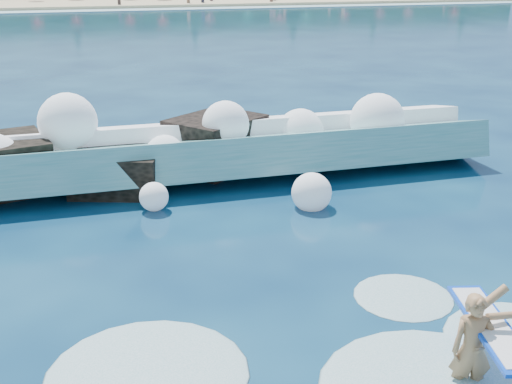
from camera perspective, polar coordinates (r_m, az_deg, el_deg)
ground at (r=10.41m, az=-4.97°, el=-10.66°), size 200.00×200.00×0.00m
beach at (r=86.98m, az=-15.62°, el=15.88°), size 140.00×20.00×0.40m
wet_band at (r=76.01m, az=-15.40°, el=15.30°), size 140.00×5.00×0.08m
breaking_wave at (r=16.39m, az=-12.48°, el=2.79°), size 19.42×2.96×1.67m
rock_cluster at (r=16.51m, az=-13.71°, el=2.55°), size 8.75×3.71×1.61m
surfer_with_board at (r=9.04m, az=19.01°, el=-12.68°), size 1.10×2.80×1.56m
wave_spray at (r=16.05m, az=-12.97°, el=4.16°), size 15.31×4.61×2.37m
surf_foam at (r=9.15m, az=10.96°, el=-15.76°), size 9.25×5.13×0.15m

